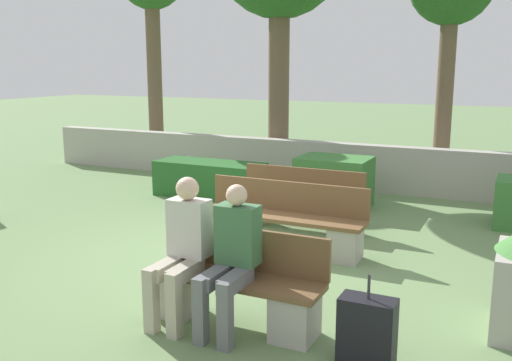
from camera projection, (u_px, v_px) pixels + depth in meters
ground_plane at (214, 255)px, 7.22m from camera, size 60.00×60.00×0.00m
perimeter_wall at (330, 165)px, 11.18m from camera, size 13.54×0.30×0.88m
bench_front at (235, 290)px, 5.24m from camera, size 1.67×0.48×0.87m
bench_left_side at (282, 223)px, 7.36m from camera, size 2.18×0.48×0.87m
bench_right_side at (298, 206)px, 8.34m from camera, size 1.88×0.48×0.87m
person_seated_man at (231, 253)px, 5.02m from camera, size 0.38×0.64×1.33m
person_seated_woman at (182, 243)px, 5.23m from camera, size 0.38×0.64×1.35m
hedge_block_near_left at (210, 179)px, 10.36m from camera, size 2.01×0.76×0.64m
hedge_block_mid_left at (334, 182)px, 9.66m from camera, size 1.19×0.88×0.84m
suitcase at (367, 331)px, 4.55m from camera, size 0.45×0.24×0.75m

